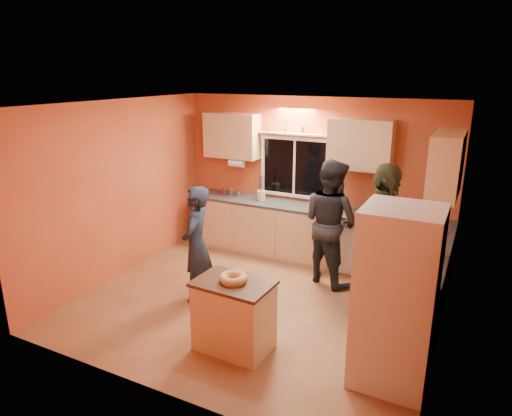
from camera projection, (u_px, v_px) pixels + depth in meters
The scene contains 14 objects.
ground at pixel (257, 303), 6.10m from camera, with size 4.50×4.50×0.00m, color brown.
room_shell at pixel (279, 180), 5.94m from camera, with size 4.54×4.04×2.61m.
back_counter at pixel (304, 233), 7.42m from camera, with size 4.23×0.62×0.90m.
right_counter at pixel (418, 287), 5.56m from camera, with size 0.62×1.84×0.90m.
refrigerator at pixel (396, 298), 4.34m from camera, with size 0.72×0.70×1.80m, color silver.
island at pixel (234, 315), 5.00m from camera, with size 0.86×0.60×0.81m.
bundt_pastry at pixel (233, 278), 4.87m from camera, with size 0.31×0.31×0.09m, color #AF8847.
person_left at pixel (197, 244), 6.00m from camera, with size 0.57×0.38×1.57m, color black.
person_center at pixel (330, 222), 6.50m from camera, with size 0.88×0.69×1.82m, color black.
person_right at pixel (381, 245), 5.44m from camera, with size 1.16×0.48×1.98m, color #2F3320.
mixing_bowl at pixel (374, 213), 6.82m from camera, with size 0.36×0.36×0.09m, color black.
utensil_crock at pixel (261, 195), 7.60m from camera, with size 0.14×0.14×0.17m, color beige.
potted_plant at pixel (429, 240), 5.42m from camera, with size 0.26×0.23×0.29m, color gray.
red_box at pixel (427, 234), 5.95m from camera, with size 0.16×0.12×0.07m, color maroon.
Camera 1 is at (2.46, -4.90, 2.97)m, focal length 32.00 mm.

